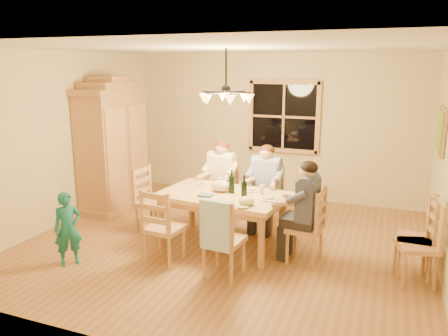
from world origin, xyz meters
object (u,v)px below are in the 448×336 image
at_px(chandelier, 226,96).
at_px(chair_spare_front, 415,258).
at_px(chair_far_right, 265,211).
at_px(wine_bottle_a, 232,181).
at_px(child, 68,229).
at_px(chair_end_right, 305,239).
at_px(adult_woman, 221,172).
at_px(chair_far_left, 221,204).
at_px(chair_near_right, 224,252).
at_px(dining_table, 222,201).
at_px(wine_bottle_b, 244,187).
at_px(adult_plaid_man, 266,177).
at_px(adult_slate_man, 306,199).
at_px(chair_end_left, 153,212).
at_px(armoire, 113,149).
at_px(chair_spare_back, 414,251).
at_px(chair_near_left, 165,239).

xyz_separation_m(chandelier, chair_spare_front, (2.45, -0.26, -1.77)).
distance_m(chair_far_right, chair_spare_front, 2.28).
xyz_separation_m(wine_bottle_a, child, (-1.71, -1.32, -0.45)).
relative_size(chair_end_right, adult_woman, 1.13).
height_order(chair_far_left, chair_near_right, same).
bearing_deg(adult_woman, child, 64.64).
distance_m(dining_table, wine_bottle_b, 0.48).
height_order(chair_far_left, wine_bottle_a, wine_bottle_a).
bearing_deg(wine_bottle_a, adult_plaid_man, 67.65).
bearing_deg(adult_slate_man, wine_bottle_a, 86.21).
distance_m(chair_near_right, chair_end_left, 1.79).
distance_m(armoire, chair_spare_back, 5.01).
height_order(adult_plaid_man, child, adult_plaid_man).
height_order(dining_table, child, child).
xyz_separation_m(adult_woman, wine_bottle_b, (0.71, -0.99, 0.08)).
distance_m(chair_far_right, chair_end_left, 1.71).
relative_size(armoire, wine_bottle_a, 6.97).
bearing_deg(wine_bottle_b, chair_spare_front, -1.11).
height_order(child, chair_spare_back, chair_spare_back).
height_order(chair_near_right, adult_plaid_man, adult_plaid_man).
xyz_separation_m(chandelier, chair_far_right, (0.38, 0.70, -1.77)).
height_order(adult_plaid_man, adult_slate_man, same).
distance_m(dining_table, adult_plaid_man, 0.89).
bearing_deg(chair_end_left, adult_woman, 136.74).
xyz_separation_m(chandelier, child, (-1.62, -1.33, -1.60)).
height_order(chair_near_right, chair_spare_front, same).
bearing_deg(chair_far_left, adult_plaid_man, -180.00).
bearing_deg(adult_slate_man, chair_end_left, 90.00).
relative_size(chair_near_left, chair_spare_back, 1.00).
xyz_separation_m(chair_far_left, chair_end_left, (-0.83, -0.73, 0.00)).
xyz_separation_m(armoire, wine_bottle_b, (2.76, -1.06, -0.13)).
xyz_separation_m(chair_far_left, chair_far_right, (0.75, -0.07, 0.00)).
xyz_separation_m(chair_far_right, chair_spare_back, (2.07, -0.77, 0.00)).
xyz_separation_m(chandelier, wine_bottle_a, (0.09, -0.01, -1.15)).
height_order(chair_far_left, child, chair_far_left).
xyz_separation_m(adult_woman, chair_spare_front, (2.82, -1.04, -0.54)).
bearing_deg(chair_near_left, chair_spare_back, 19.62).
bearing_deg(child, chair_near_left, -24.28).
height_order(chair_end_right, chair_spare_front, same).
bearing_deg(chair_spare_back, adult_slate_man, 96.28).
height_order(armoire, chair_end_right, armoire).
height_order(chair_near_right, wine_bottle_b, wine_bottle_b).
relative_size(chair_far_left, adult_woman, 1.13).
relative_size(chair_near_left, chair_near_right, 1.00).
bearing_deg(chair_far_left, chair_spare_back, 168.76).
relative_size(wine_bottle_a, chair_spare_front, 0.33).
height_order(chair_near_left, chair_spare_back, same).
bearing_deg(chair_near_right, adult_plaid_man, 93.37).
height_order(chair_end_left, chair_end_right, same).
xyz_separation_m(chandelier, chair_end_left, (-1.20, 0.04, -1.77)).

